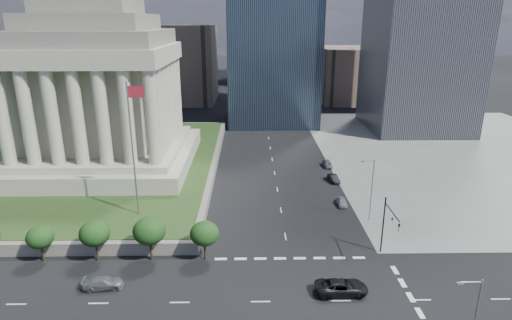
{
  "coord_description": "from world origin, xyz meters",
  "views": [
    {
      "loc": [
        -5.21,
        -35.23,
        29.84
      ],
      "look_at": [
        -4.4,
        12.27,
        14.23
      ],
      "focal_mm": 30.0,
      "sensor_mm": 36.0,
      "label": 1
    }
  ],
  "objects_px": {
    "street_lamp_north": "(371,187)",
    "parked_sedan_near": "(342,202)",
    "parked_sedan_mid": "(334,178)",
    "traffic_signal_ne": "(388,223)",
    "suv_grey": "(103,283)",
    "pickup_truck": "(342,287)",
    "flagpole": "(133,142)",
    "war_memorial": "(97,66)",
    "parked_sedan_far": "(327,164)"
  },
  "relations": [
    {
      "from": "war_memorial",
      "to": "parked_sedan_far",
      "type": "bearing_deg",
      "value": 3.4
    },
    {
      "from": "street_lamp_north",
      "to": "pickup_truck",
      "type": "distance_m",
      "value": 20.87
    },
    {
      "from": "suv_grey",
      "to": "flagpole",
      "type": "bearing_deg",
      "value": -8.08
    },
    {
      "from": "street_lamp_north",
      "to": "pickup_truck",
      "type": "xyz_separation_m",
      "value": [
        -8.05,
        -18.63,
        -4.83
      ]
    },
    {
      "from": "suv_grey",
      "to": "parked_sedan_near",
      "type": "distance_m",
      "value": 39.9
    },
    {
      "from": "flagpole",
      "to": "parked_sedan_near",
      "type": "distance_m",
      "value": 35.23
    },
    {
      "from": "pickup_truck",
      "to": "parked_sedan_mid",
      "type": "xyz_separation_m",
      "value": [
        5.87,
        35.47,
        -0.17
      ]
    },
    {
      "from": "traffic_signal_ne",
      "to": "pickup_truck",
      "type": "relative_size",
      "value": 1.33
    },
    {
      "from": "pickup_truck",
      "to": "flagpole",
      "type": "bearing_deg",
      "value": 55.12
    },
    {
      "from": "parked_sedan_mid",
      "to": "war_memorial",
      "type": "bearing_deg",
      "value": 162.88
    },
    {
      "from": "parked_sedan_mid",
      "to": "street_lamp_north",
      "type": "bearing_deg",
      "value": -91.93
    },
    {
      "from": "traffic_signal_ne",
      "to": "parked_sedan_far",
      "type": "relative_size",
      "value": 1.93
    },
    {
      "from": "flagpole",
      "to": "parked_sedan_near",
      "type": "height_order",
      "value": "flagpole"
    },
    {
      "from": "war_memorial",
      "to": "traffic_signal_ne",
      "type": "bearing_deg",
      "value": -36.42
    },
    {
      "from": "flagpole",
      "to": "street_lamp_north",
      "type": "bearing_deg",
      "value": 1.63
    },
    {
      "from": "war_memorial",
      "to": "pickup_truck",
      "type": "bearing_deg",
      "value": -46.67
    },
    {
      "from": "traffic_signal_ne",
      "to": "pickup_truck",
      "type": "xyz_separation_m",
      "value": [
        -7.23,
        -7.33,
        -4.42
      ]
    },
    {
      "from": "pickup_truck",
      "to": "suv_grey",
      "type": "relative_size",
      "value": 1.29
    },
    {
      "from": "traffic_signal_ne",
      "to": "suv_grey",
      "type": "height_order",
      "value": "traffic_signal_ne"
    },
    {
      "from": "flagpole",
      "to": "traffic_signal_ne",
      "type": "bearing_deg",
      "value": -16.71
    },
    {
      "from": "parked_sedan_far",
      "to": "war_memorial",
      "type": "bearing_deg",
      "value": -179.72
    },
    {
      "from": "flagpole",
      "to": "pickup_truck",
      "type": "height_order",
      "value": "flagpole"
    },
    {
      "from": "war_memorial",
      "to": "street_lamp_north",
      "type": "height_order",
      "value": "war_memorial"
    },
    {
      "from": "traffic_signal_ne",
      "to": "parked_sedan_near",
      "type": "bearing_deg",
      "value": 96.95
    },
    {
      "from": "street_lamp_north",
      "to": "parked_sedan_near",
      "type": "xyz_separation_m",
      "value": [
        -2.9,
        5.7,
        -5.03
      ]
    },
    {
      "from": "war_memorial",
      "to": "parked_sedan_mid",
      "type": "distance_m",
      "value": 50.05
    },
    {
      "from": "parked_sedan_near",
      "to": "parked_sedan_far",
      "type": "distance_m",
      "value": 20.03
    },
    {
      "from": "street_lamp_north",
      "to": "parked_sedan_far",
      "type": "height_order",
      "value": "street_lamp_north"
    },
    {
      "from": "street_lamp_north",
      "to": "suv_grey",
      "type": "relative_size",
      "value": 2.15
    },
    {
      "from": "pickup_truck",
      "to": "parked_sedan_far",
      "type": "distance_m",
      "value": 44.77
    },
    {
      "from": "flagpole",
      "to": "suv_grey",
      "type": "relative_size",
      "value": 4.29
    },
    {
      "from": "war_memorial",
      "to": "flagpole",
      "type": "bearing_deg",
      "value": -63.11
    },
    {
      "from": "traffic_signal_ne",
      "to": "parked_sedan_near",
      "type": "distance_m",
      "value": 17.75
    },
    {
      "from": "flagpole",
      "to": "traffic_signal_ne",
      "type": "relative_size",
      "value": 2.5
    },
    {
      "from": "suv_grey",
      "to": "parked_sedan_mid",
      "type": "height_order",
      "value": "suv_grey"
    },
    {
      "from": "street_lamp_north",
      "to": "parked_sedan_mid",
      "type": "xyz_separation_m",
      "value": [
        -2.19,
        16.84,
        -5.0
      ]
    },
    {
      "from": "traffic_signal_ne",
      "to": "parked_sedan_far",
      "type": "xyz_separation_m",
      "value": [
        -1.0,
        37.01,
        -4.54
      ]
    },
    {
      "from": "parked_sedan_near",
      "to": "suv_grey",
      "type": "bearing_deg",
      "value": -144.8
    },
    {
      "from": "pickup_truck",
      "to": "suv_grey",
      "type": "height_order",
      "value": "pickup_truck"
    },
    {
      "from": "war_memorial",
      "to": "parked_sedan_far",
      "type": "xyz_separation_m",
      "value": [
        45.5,
        2.7,
        -20.69
      ]
    },
    {
      "from": "parked_sedan_near",
      "to": "parked_sedan_far",
      "type": "xyz_separation_m",
      "value": [
        1.07,
        20.0,
        0.07
      ]
    },
    {
      "from": "suv_grey",
      "to": "parked_sedan_far",
      "type": "bearing_deg",
      "value": -44.7
    },
    {
      "from": "suv_grey",
      "to": "parked_sedan_far",
      "type": "xyz_separation_m",
      "value": [
        33.79,
        42.84,
        0.03
      ]
    },
    {
      "from": "war_memorial",
      "to": "flagpole",
      "type": "xyz_separation_m",
      "value": [
        12.17,
        -24.0,
        -8.29
      ]
    },
    {
      "from": "flagpole",
      "to": "street_lamp_north",
      "type": "relative_size",
      "value": 2.0
    },
    {
      "from": "pickup_truck",
      "to": "parked_sedan_near",
      "type": "relative_size",
      "value": 1.62
    },
    {
      "from": "traffic_signal_ne",
      "to": "suv_grey",
      "type": "distance_m",
      "value": 35.57
    },
    {
      "from": "parked_sedan_near",
      "to": "parked_sedan_mid",
      "type": "distance_m",
      "value": 11.15
    },
    {
      "from": "traffic_signal_ne",
      "to": "parked_sedan_far",
      "type": "bearing_deg",
      "value": 91.55
    },
    {
      "from": "war_memorial",
      "to": "parked_sedan_mid",
      "type": "xyz_separation_m",
      "value": [
        45.14,
        -6.16,
        -20.73
      ]
    }
  ]
}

